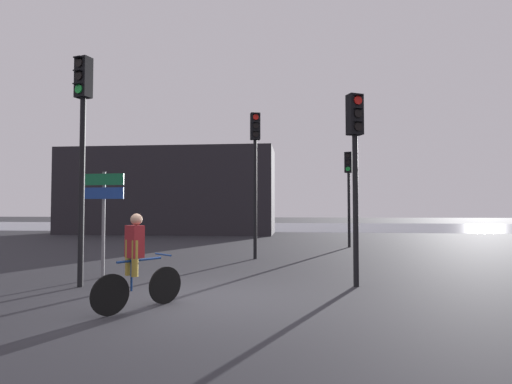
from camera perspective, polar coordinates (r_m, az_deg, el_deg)
name	(u,v)px	position (r m, az deg, el deg)	size (l,w,h in m)	color
ground_plane	(203,300)	(7.78, -7.51, -14.99)	(120.00, 120.00, 0.00)	#28282D
water_strip	(276,227)	(35.60, 2.82, -4.95)	(80.00, 16.00, 0.01)	slate
distant_building	(169,191)	(26.85, -12.38, 0.08)	(13.78, 4.00, 5.52)	black
traffic_light_center	(255,158)	(13.47, -0.11, 4.88)	(0.37, 0.39, 4.90)	black
traffic_light_near_left	(83,128)	(9.66, -23.54, 8.38)	(0.38, 0.39, 5.04)	black
traffic_light_far_right	(349,181)	(17.77, 13.11, 1.61)	(0.39, 0.41, 4.12)	black
traffic_light_near_right	(355,152)	(9.09, 13.98, 5.58)	(0.39, 0.41, 4.22)	black
direction_sign_post	(103,204)	(10.50, -21.01, -1.66)	(1.10, 0.14, 2.60)	slate
cyclist	(136,261)	(7.11, -16.73, -9.42)	(1.04, 1.40, 1.62)	black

